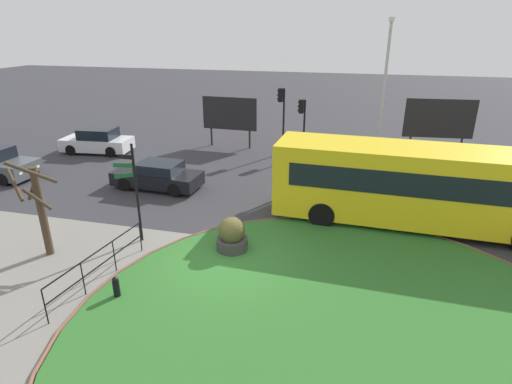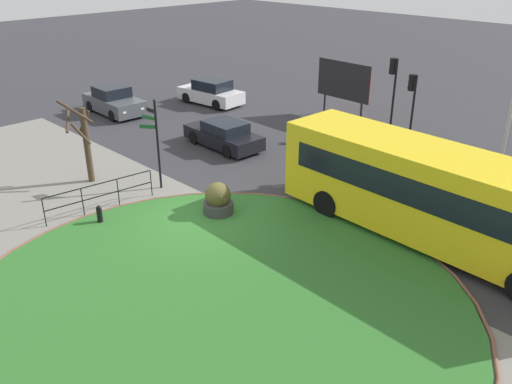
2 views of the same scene
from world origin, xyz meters
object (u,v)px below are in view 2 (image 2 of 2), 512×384
signpost_directional (156,139)px  car_far_lane (211,93)px  car_near_lane (224,135)px  bollard_foreground (100,215)px  bus_yellow (437,195)px  traffic_light_far (412,93)px  street_tree_bare (84,140)px  planter_near_signpost (218,201)px  car_trailing (114,101)px  traffic_light_near (393,80)px  billboard_left (344,82)px

signpost_directional → car_far_lane: (-8.05, 9.64, -1.38)m
car_near_lane → bollard_foreground: bearing=111.8°
car_near_lane → bus_yellow: bearing=176.8°
signpost_directional → car_near_lane: bearing=109.0°
bus_yellow → traffic_light_far: (-5.71, 8.11, 0.79)m
bollard_foreground → car_far_lane: (-9.15, 12.93, 0.33)m
street_tree_bare → traffic_light_far: bearing=64.0°
bollard_foreground → planter_near_signpost: size_ratio=0.57×
car_trailing → bus_yellow: bearing=0.5°
traffic_light_near → car_far_lane: bearing=19.4°
car_far_lane → signpost_directional: bearing=124.5°
bollard_foreground → car_far_lane: bearing=125.3°
signpost_directional → billboard_left: signpost_directional is taller
billboard_left → planter_near_signpost: 13.48m
signpost_directional → planter_near_signpost: bearing=1.5°
car_far_lane → car_trailing: car_trailing is taller
bollard_foreground → car_trailing: (-11.55, 7.64, 0.33)m
signpost_directional → car_far_lane: 12.63m
bollard_foreground → traffic_light_far: bearing=78.8°
billboard_left → car_far_lane: bearing=-154.8°
bus_yellow → billboard_left: (-10.40, 9.08, 0.41)m
car_trailing → traffic_light_near: (13.30, 7.82, 2.15)m
bollard_foreground → traffic_light_near: (1.75, 15.47, 2.48)m
traffic_light_far → signpost_directional: bearing=77.6°
bus_yellow → billboard_left: 13.81m
car_near_lane → billboard_left: size_ratio=1.21×
bus_yellow → planter_near_signpost: size_ratio=8.77×
car_near_lane → signpost_directional: bearing=112.0°
car_far_lane → car_trailing: bearing=60.2°
car_near_lane → traffic_light_far: 9.21m
bollard_foreground → street_tree_bare: size_ratio=0.20×
car_near_lane → car_trailing: size_ratio=1.01×
car_far_lane → car_trailing: size_ratio=1.00×
bollard_foreground → street_tree_bare: 4.21m
traffic_light_near → billboard_left: traffic_light_near is taller
signpost_directional → traffic_light_near: 12.53m
car_trailing → billboard_left: billboard_left is taller
bus_yellow → traffic_light_near: (-6.98, 8.39, 1.18)m
car_far_lane → car_trailing: (-2.40, -5.29, 0.00)m
signpost_directional → street_tree_bare: bearing=-146.1°
planter_near_signpost → street_tree_bare: 6.37m
bollard_foreground → bus_yellow: size_ratio=0.07×
bus_yellow → traffic_light_near: bearing=132.0°
car_trailing → street_tree_bare: size_ratio=1.18×
traffic_light_near → traffic_light_far: 1.35m
car_trailing → traffic_light_far: bearing=29.5°
bus_yellow → car_near_lane: (-11.56, 1.24, -1.06)m
billboard_left → bollard_foreground: bearing=-82.2°
bus_yellow → street_tree_bare: (-12.33, -5.47, 0.16)m
car_near_lane → street_tree_bare: (-0.77, -6.71, 1.22)m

